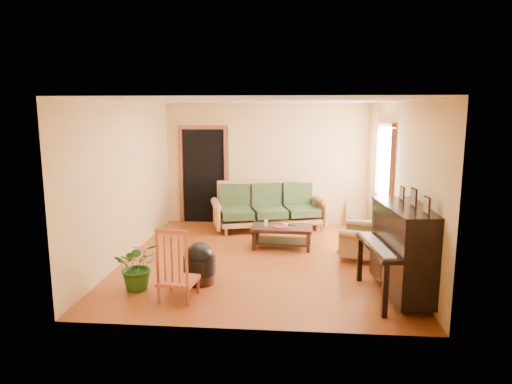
# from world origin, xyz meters

# --- Properties ---
(floor) EXTENTS (5.00, 5.00, 0.00)m
(floor) POSITION_xyz_m (0.00, 0.00, 0.00)
(floor) COLOR #66280D
(floor) RESTS_ON ground
(doorway) EXTENTS (1.08, 0.16, 2.05)m
(doorway) POSITION_xyz_m (-1.45, 2.48, 1.02)
(doorway) COLOR black
(doorway) RESTS_ON floor
(window) EXTENTS (0.12, 1.36, 1.46)m
(window) POSITION_xyz_m (2.21, 1.30, 1.50)
(window) COLOR white
(window) RESTS_ON right_wall
(sofa) EXTENTS (2.47, 1.54, 0.98)m
(sofa) POSITION_xyz_m (0.02, 1.96, 0.49)
(sofa) COLOR #916135
(sofa) RESTS_ON floor
(coffee_table) EXTENTS (1.11, 0.65, 0.39)m
(coffee_table) POSITION_xyz_m (0.33, 0.67, 0.20)
(coffee_table) COLOR black
(coffee_table) RESTS_ON floor
(armchair) EXTENTS (0.98, 1.01, 0.84)m
(armchair) POSITION_xyz_m (1.67, 0.21, 0.42)
(armchair) COLOR #916135
(armchair) RESTS_ON floor
(piano) EXTENTS (0.97, 1.48, 1.23)m
(piano) POSITION_xyz_m (2.02, -1.41, 0.62)
(piano) COLOR black
(piano) RESTS_ON floor
(footstool) EXTENTS (0.48, 0.48, 0.44)m
(footstool) POSITION_xyz_m (-0.80, -1.14, 0.22)
(footstool) COLOR black
(footstool) RESTS_ON floor
(red_chair) EXTENTS (0.52, 0.56, 0.98)m
(red_chair) POSITION_xyz_m (-0.96, -1.70, 0.49)
(red_chair) COLOR maroon
(red_chair) RESTS_ON floor
(leaning_frame) EXTENTS (0.44, 0.15, 0.58)m
(leaning_frame) POSITION_xyz_m (1.87, 2.35, 0.29)
(leaning_frame) COLOR gold
(leaning_frame) RESTS_ON floor
(ceramic_crock) EXTENTS (0.23, 0.23, 0.24)m
(ceramic_crock) POSITION_xyz_m (1.80, 2.26, 0.12)
(ceramic_crock) COLOR #315195
(ceramic_crock) RESTS_ON floor
(potted_plant) EXTENTS (0.75, 0.70, 0.68)m
(potted_plant) POSITION_xyz_m (-1.59, -1.44, 0.34)
(potted_plant) COLOR #255A19
(potted_plant) RESTS_ON floor
(book) EXTENTS (0.28, 0.28, 0.02)m
(book) POSITION_xyz_m (0.23, 0.52, 0.40)
(book) COLOR maroon
(book) RESTS_ON coffee_table
(candle) EXTENTS (0.08, 0.08, 0.11)m
(candle) POSITION_xyz_m (0.04, 0.69, 0.45)
(candle) COLOR silver
(candle) RESTS_ON coffee_table
(glass_jar) EXTENTS (0.10, 0.10, 0.06)m
(glass_jar) POSITION_xyz_m (0.38, 0.65, 0.42)
(glass_jar) COLOR silver
(glass_jar) RESTS_ON coffee_table
(remote) EXTENTS (0.15, 0.09, 0.01)m
(remote) POSITION_xyz_m (0.50, 0.78, 0.40)
(remote) COLOR black
(remote) RESTS_ON coffee_table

